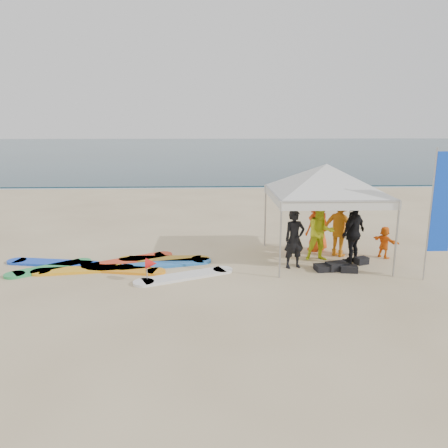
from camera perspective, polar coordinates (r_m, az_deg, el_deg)
name	(u,v)px	position (r m, az deg, el deg)	size (l,w,h in m)	color
ground	(187,300)	(10.26, -4.84, -9.91)	(120.00, 120.00, 0.00)	beige
ocean	(204,149)	(69.55, -2.58, 9.82)	(160.00, 84.00, 0.08)	#0C2633
shoreline_foam	(200,187)	(27.93, -3.15, 4.85)	(160.00, 1.20, 0.01)	silver
person_black_a	(294,239)	(12.35, 9.18, -1.95)	(0.61, 0.40, 1.66)	black
person_yellow	(320,232)	(13.15, 12.47, -1.09)	(0.83, 0.64, 1.70)	yellow
person_orange_a	(340,226)	(13.73, 14.94, -0.23)	(1.22, 0.70, 1.89)	#C56811
person_black_b	(353,233)	(13.11, 16.53, -1.12)	(1.06, 0.44, 1.81)	black
person_orange_b	(318,225)	(14.13, 12.17, -0.11)	(0.83, 0.54, 1.69)	#ED4E15
person_seated	(384,242)	(14.04, 20.21, -2.24)	(0.90, 0.29, 0.97)	orange
canopy_tent	(327,164)	(12.92, 13.28, 7.60)	(4.33, 4.33, 3.26)	#A5A5A8
feather_flag	(441,204)	(12.24, 26.51, 2.34)	(0.58, 0.04, 3.42)	#A5A5A8
marker_pennant	(151,264)	(11.33, -9.49, -5.12)	(0.28, 0.28, 0.64)	#A5A5A8
gear_pile	(340,266)	(12.65, 14.90, -5.35)	(1.72, 1.04, 0.22)	black
surfboard_spread	(120,266)	(12.78, -13.42, -5.37)	(6.18, 2.87, 0.07)	#FFAD1A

